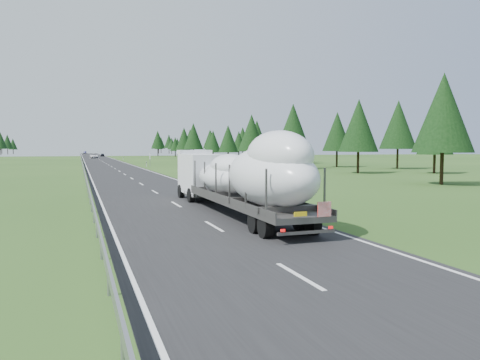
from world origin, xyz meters
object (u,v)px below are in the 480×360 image
object	(u,v)px
boat_truck	(240,175)
distant_car_dark	(103,155)
distant_car_blue	(85,152)
highway_sign	(150,157)
distant_van	(94,156)

from	to	relation	value
boat_truck	distant_car_dark	bearing A→B (deg)	89.69
distant_car_blue	highway_sign	bearing A→B (deg)	-83.04
distant_car_dark	distant_car_blue	xyz separation A→B (m)	(-5.59, 98.47, 0.07)
boat_truck	distant_van	world-z (taller)	boat_truck
distant_car_dark	distant_car_blue	distance (m)	98.63
highway_sign	boat_truck	bearing A→B (deg)	-94.11
boat_truck	distant_van	distance (m)	144.66
distant_van	distant_car_blue	bearing A→B (deg)	88.44
distant_car_dark	distant_car_blue	bearing A→B (deg)	97.04
highway_sign	distant_car_blue	world-z (taller)	highway_sign
distant_car_blue	distant_car_dark	bearing A→B (deg)	-82.46
distant_van	distant_car_dark	size ratio (longest dim) A/B	1.47
boat_truck	distant_van	xyz separation A→B (m)	(-3.24, 144.62, -1.48)
boat_truck	distant_car_dark	xyz separation A→B (m)	(0.94, 174.77, -1.61)
boat_truck	distant_van	size ratio (longest dim) A/B	3.43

